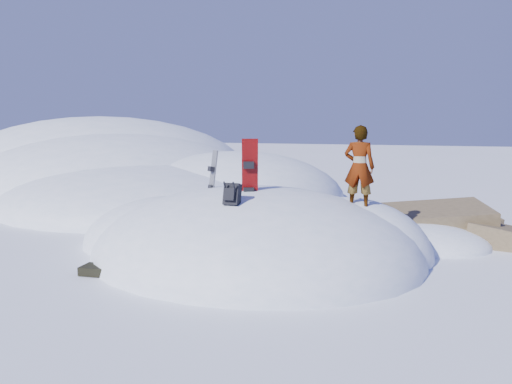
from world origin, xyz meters
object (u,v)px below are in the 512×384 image
(snowboard_red, at_px, (250,181))
(backpack, at_px, (232,194))
(snowboard_dark, at_px, (212,180))
(person, at_px, (359,167))

(snowboard_red, bearing_deg, backpack, -117.42)
(snowboard_dark, distance_m, person, 3.15)
(snowboard_red, height_order, backpack, snowboard_red)
(snowboard_dark, bearing_deg, backpack, -10.15)
(snowboard_dark, bearing_deg, person, 48.47)
(snowboard_dark, xyz_separation_m, person, (3.11, 0.30, 0.36))
(snowboard_dark, relative_size, backpack, 2.81)
(snowboard_red, distance_m, snowboard_dark, 1.25)
(snowboard_red, bearing_deg, snowboard_dark, 125.80)
(snowboard_red, relative_size, person, 1.03)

